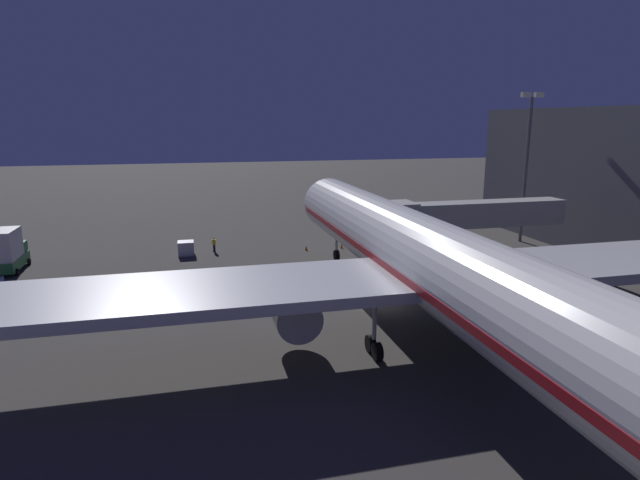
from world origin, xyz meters
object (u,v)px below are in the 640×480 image
(jet_bridge, at_px, (459,215))
(baggage_container_mid_row, at_px, (186,248))
(airliner_at_gate, at_px, (439,269))
(cargo_truck_aft, at_px, (9,251))
(ground_crew_near_nose_gear, at_px, (214,244))
(apron_floodlight_mast, at_px, (527,157))
(traffic_cone_nose_port, at_px, (342,246))
(traffic_cone_nose_starboard, at_px, (306,248))

(jet_bridge, height_order, baggage_container_mid_row, jet_bridge)
(airliner_at_gate, height_order, cargo_truck_aft, airliner_at_gate)
(jet_bridge, bearing_deg, cargo_truck_aft, -14.25)
(jet_bridge, bearing_deg, ground_crew_near_nose_gear, -31.78)
(apron_floodlight_mast, distance_m, traffic_cone_nose_port, 25.59)
(jet_bridge, height_order, ground_crew_near_nose_gear, jet_bridge)
(jet_bridge, xyz_separation_m, apron_floodlight_mast, (-14.78, -10.77, 4.79))
(traffic_cone_nose_starboard, bearing_deg, baggage_container_mid_row, -4.93)
(apron_floodlight_mast, distance_m, ground_crew_near_nose_gear, 39.78)
(apron_floodlight_mast, xyz_separation_m, traffic_cone_nose_port, (23.30, -1.89, -10.40))
(traffic_cone_nose_port, bearing_deg, traffic_cone_nose_starboard, 0.00)
(jet_bridge, relative_size, traffic_cone_nose_starboard, 35.78)
(airliner_at_gate, xyz_separation_m, traffic_cone_nose_port, (-2.20, -29.75, -5.51))
(jet_bridge, distance_m, traffic_cone_nose_port, 16.26)
(baggage_container_mid_row, relative_size, ground_crew_near_nose_gear, 1.01)
(airliner_at_gate, distance_m, ground_crew_near_nose_gear, 34.57)
(cargo_truck_aft, bearing_deg, ground_crew_near_nose_gear, -170.72)
(ground_crew_near_nose_gear, distance_m, traffic_cone_nose_starboard, 10.88)
(traffic_cone_nose_port, distance_m, traffic_cone_nose_starboard, 4.40)
(apron_floodlight_mast, relative_size, ground_crew_near_nose_gear, 10.47)
(cargo_truck_aft, height_order, ground_crew_near_nose_gear, cargo_truck_aft)
(jet_bridge, distance_m, traffic_cone_nose_starboard, 18.94)
(ground_crew_near_nose_gear, xyz_separation_m, traffic_cone_nose_starboard, (-10.68, 1.96, -0.70))
(cargo_truck_aft, xyz_separation_m, traffic_cone_nose_starboard, (-31.35, -1.42, -1.90))
(airliner_at_gate, bearing_deg, cargo_truck_aft, -40.19)
(apron_floodlight_mast, height_order, ground_crew_near_nose_gear, apron_floodlight_mast)
(airliner_at_gate, height_order, baggage_container_mid_row, airliner_at_gate)
(airliner_at_gate, bearing_deg, jet_bridge, -122.09)
(cargo_truck_aft, bearing_deg, traffic_cone_nose_port, -177.73)
(apron_floodlight_mast, bearing_deg, traffic_cone_nose_starboard, -3.91)
(airliner_at_gate, height_order, ground_crew_near_nose_gear, airliner_at_gate)
(airliner_at_gate, xyz_separation_m, cargo_truck_aft, (33.55, -28.34, -3.61))
(baggage_container_mid_row, bearing_deg, jet_bridge, 152.67)
(airliner_at_gate, relative_size, cargo_truck_aft, 10.47)
(baggage_container_mid_row, distance_m, traffic_cone_nose_starboard, 13.97)
(traffic_cone_nose_starboard, bearing_deg, cargo_truck_aft, 2.59)
(ground_crew_near_nose_gear, bearing_deg, jet_bridge, 148.22)
(airliner_at_gate, bearing_deg, traffic_cone_nose_port, -94.23)
(traffic_cone_nose_starboard, bearing_deg, airliner_at_gate, 94.23)
(traffic_cone_nose_port, height_order, traffic_cone_nose_starboard, same)
(baggage_container_mid_row, bearing_deg, apron_floodlight_mast, 175.75)
(jet_bridge, bearing_deg, traffic_cone_nose_starboard, -44.42)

